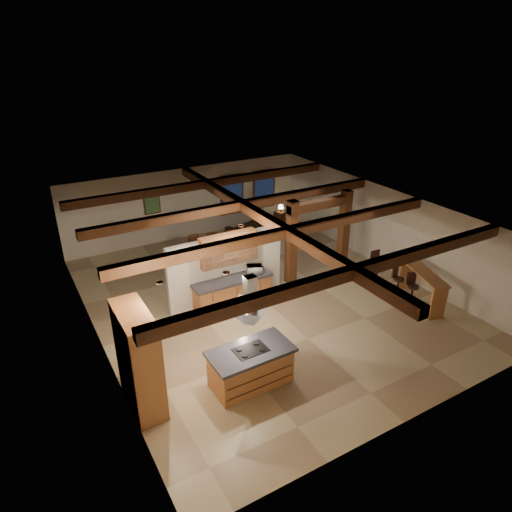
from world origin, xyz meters
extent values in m
plane|color=tan|center=(0.00, 0.00, 0.00)|extent=(12.00, 12.00, 0.00)
plane|color=beige|center=(0.00, 6.00, 1.45)|extent=(10.00, 0.00, 10.00)
plane|color=beige|center=(0.00, -6.00, 1.45)|extent=(10.00, 0.00, 10.00)
plane|color=beige|center=(-5.00, 0.00, 1.45)|extent=(0.00, 12.00, 12.00)
plane|color=beige|center=(5.00, 0.00, 1.45)|extent=(0.00, 12.00, 12.00)
plane|color=black|center=(0.00, 0.00, 2.90)|extent=(12.00, 12.00, 0.00)
cube|color=#402110|center=(0.00, -4.00, 2.76)|extent=(10.00, 0.25, 0.28)
cube|color=#402110|center=(0.00, -1.30, 2.76)|extent=(10.00, 0.25, 0.28)
cube|color=#402110|center=(0.00, 1.30, 2.76)|extent=(10.00, 0.25, 0.28)
cube|color=#402110|center=(0.00, 4.00, 2.76)|extent=(10.00, 0.25, 0.28)
cube|color=#402110|center=(0.00, 0.00, 2.76)|extent=(0.28, 12.00, 0.28)
cube|color=#402110|center=(1.40, 0.50, 1.45)|extent=(0.30, 0.30, 2.90)
cube|color=#402110|center=(3.60, 0.50, 1.45)|extent=(0.30, 0.30, 2.90)
cube|color=#402110|center=(2.50, 0.50, 2.60)|extent=(2.50, 0.28, 0.28)
cube|color=beige|center=(-1.00, 0.50, 1.10)|extent=(3.80, 0.18, 2.20)
cube|color=#A85936|center=(-4.67, -2.60, 1.20)|extent=(0.64, 1.60, 2.40)
cube|color=silver|center=(-4.37, -2.60, 1.15)|extent=(0.06, 0.62, 0.95)
cube|color=black|center=(-4.33, -2.60, 1.35)|extent=(0.01, 0.50, 0.28)
cube|color=#A85936|center=(-1.00, 0.11, 0.43)|extent=(2.40, 0.60, 0.86)
cube|color=black|center=(-1.00, 0.11, 0.90)|extent=(2.50, 0.66, 0.08)
cube|color=#A85936|center=(-1.00, 0.32, 1.85)|extent=(1.80, 0.34, 0.95)
cube|color=silver|center=(-1.00, 0.14, 1.85)|extent=(1.74, 0.02, 0.90)
pyramid|color=silver|center=(-2.26, -3.25, 1.73)|extent=(1.10, 1.10, 0.45)
cube|color=silver|center=(-2.26, -3.25, 2.54)|extent=(0.26, 0.22, 0.73)
cube|color=#402110|center=(2.00, 5.94, 1.50)|extent=(1.10, 0.05, 1.70)
cube|color=black|center=(2.00, 5.91, 1.50)|extent=(0.95, 0.02, 1.55)
cube|color=#402110|center=(3.60, 5.94, 1.50)|extent=(1.10, 0.05, 1.70)
cube|color=black|center=(3.60, 5.91, 1.50)|extent=(0.95, 0.02, 1.55)
cube|color=#402110|center=(-1.50, 5.94, 1.70)|extent=(0.65, 0.04, 0.85)
cube|color=#285F31|center=(-1.50, 5.92, 1.70)|extent=(0.55, 0.01, 0.75)
cylinder|color=silver|center=(-2.60, -2.80, 2.87)|extent=(0.16, 0.16, 0.03)
cylinder|color=silver|center=(-1.00, -0.50, 2.87)|extent=(0.16, 0.16, 0.03)
cylinder|color=silver|center=(-4.00, -2.50, 2.87)|extent=(0.16, 0.16, 0.03)
cube|color=#A85936|center=(-2.26, -3.25, 0.44)|extent=(1.87, 0.96, 0.89)
cube|color=black|center=(-2.26, -3.25, 0.93)|extent=(2.00, 1.09, 0.08)
cube|color=black|center=(-2.26, -3.25, 0.98)|extent=(0.78, 0.53, 0.02)
imported|color=#421A10|center=(-0.29, 2.85, 0.33)|extent=(1.99, 1.22, 0.67)
imported|color=black|center=(2.32, 5.11, 0.28)|extent=(2.02, 1.12, 0.56)
imported|color=silver|center=(-0.23, 0.11, 1.07)|extent=(0.55, 0.47, 0.26)
cube|color=#A85936|center=(4.14, -2.64, 1.07)|extent=(1.17, 2.16, 0.06)
cube|color=#A85936|center=(3.84, -3.54, 0.53)|extent=(0.48, 0.25, 1.05)
cube|color=#A85936|center=(4.44, -1.75, 0.53)|extent=(0.48, 0.25, 1.05)
cube|color=#402110|center=(4.10, 5.31, 0.28)|extent=(0.56, 0.56, 0.57)
cylinder|color=black|center=(4.10, 5.31, 0.64)|extent=(0.05, 0.05, 0.14)
cone|color=#F1CF90|center=(4.10, 5.31, 0.78)|extent=(0.25, 0.25, 0.16)
cylinder|color=black|center=(3.75, -2.66, 0.69)|extent=(0.34, 0.34, 0.07)
cube|color=black|center=(3.79, -2.50, 0.90)|extent=(0.32, 0.13, 0.38)
cylinder|color=black|center=(3.75, -2.66, 0.34)|extent=(0.06, 0.06, 0.67)
cylinder|color=black|center=(3.75, -2.66, 0.02)|extent=(0.38, 0.38, 0.03)
cylinder|color=black|center=(3.74, -2.08, 0.67)|extent=(0.33, 0.33, 0.07)
cube|color=black|center=(3.71, -1.93, 0.88)|extent=(0.32, 0.09, 0.37)
cylinder|color=black|center=(3.74, -2.08, 0.33)|extent=(0.06, 0.06, 0.65)
cylinder|color=black|center=(3.74, -2.08, 0.02)|extent=(0.37, 0.37, 0.03)
cylinder|color=black|center=(3.72, -1.15, 0.77)|extent=(0.39, 0.39, 0.08)
cube|color=black|center=(3.73, -0.97, 1.02)|extent=(0.37, 0.06, 0.43)
cylinder|color=black|center=(3.72, -1.15, 0.39)|extent=(0.06, 0.06, 0.75)
cylinder|color=black|center=(3.72, -1.15, 0.02)|extent=(0.43, 0.43, 0.03)
cube|color=#402110|center=(-1.08, 2.34, 0.43)|extent=(0.48, 0.48, 0.06)
cube|color=#402110|center=(-1.04, 2.54, 0.79)|extent=(0.40, 0.13, 0.72)
cylinder|color=#402110|center=(-1.28, 2.22, 0.20)|extent=(0.05, 0.05, 0.40)
cylinder|color=#402110|center=(-0.96, 2.15, 0.20)|extent=(0.05, 0.05, 0.40)
cylinder|color=#402110|center=(-1.21, 2.53, 0.20)|extent=(0.05, 0.05, 0.40)
cylinder|color=#402110|center=(-0.89, 2.47, 0.20)|extent=(0.05, 0.05, 0.40)
cube|color=#402110|center=(-0.80, 3.65, 0.43)|extent=(0.48, 0.48, 0.06)
cube|color=#402110|center=(-0.84, 3.45, 0.79)|extent=(0.40, 0.13, 0.72)
cylinder|color=#402110|center=(-0.61, 3.78, 0.20)|extent=(0.05, 0.05, 0.40)
cylinder|color=#402110|center=(-0.92, 3.84, 0.20)|extent=(0.05, 0.05, 0.40)
cylinder|color=#402110|center=(-0.68, 3.46, 0.20)|extent=(0.05, 0.05, 0.40)
cylinder|color=#402110|center=(-0.99, 3.53, 0.20)|extent=(0.05, 0.05, 0.40)
cube|color=#402110|center=(-0.43, 2.20, 0.43)|extent=(0.48, 0.48, 0.06)
cube|color=#402110|center=(-0.39, 2.40, 0.79)|extent=(0.40, 0.13, 0.72)
cylinder|color=#402110|center=(-0.62, 2.07, 0.20)|extent=(0.05, 0.05, 0.40)
cylinder|color=#402110|center=(-0.30, 2.01, 0.20)|extent=(0.05, 0.05, 0.40)
cylinder|color=#402110|center=(-0.55, 2.39, 0.20)|extent=(0.05, 0.05, 0.40)
cylinder|color=#402110|center=(-0.23, 2.32, 0.20)|extent=(0.05, 0.05, 0.40)
cube|color=#402110|center=(-0.14, 3.51, 0.43)|extent=(0.48, 0.48, 0.06)
cube|color=#402110|center=(-0.19, 3.31, 0.79)|extent=(0.40, 0.13, 0.72)
cylinder|color=#402110|center=(0.05, 3.63, 0.20)|extent=(0.05, 0.05, 0.40)
cylinder|color=#402110|center=(-0.27, 3.70, 0.20)|extent=(0.05, 0.05, 0.40)
cylinder|color=#402110|center=(-0.02, 3.32, 0.20)|extent=(0.05, 0.05, 0.40)
cylinder|color=#402110|center=(-0.34, 3.39, 0.20)|extent=(0.05, 0.05, 0.40)
cube|color=#402110|center=(0.23, 2.06, 0.43)|extent=(0.48, 0.48, 0.06)
cube|color=#402110|center=(0.27, 2.25, 0.79)|extent=(0.40, 0.13, 0.72)
cylinder|color=#402110|center=(0.03, 1.93, 0.20)|extent=(0.05, 0.05, 0.40)
cylinder|color=#402110|center=(0.35, 1.86, 0.20)|extent=(0.05, 0.05, 0.40)
cylinder|color=#402110|center=(0.10, 2.25, 0.20)|extent=(0.05, 0.05, 0.40)
cylinder|color=#402110|center=(0.42, 2.18, 0.20)|extent=(0.05, 0.05, 0.40)
cube|color=#402110|center=(0.51, 3.37, 0.43)|extent=(0.48, 0.48, 0.06)
cube|color=#402110|center=(0.47, 3.17, 0.79)|extent=(0.40, 0.13, 0.72)
cylinder|color=#402110|center=(0.70, 3.49, 0.20)|extent=(0.05, 0.05, 0.40)
cylinder|color=#402110|center=(0.39, 3.56, 0.20)|extent=(0.05, 0.05, 0.40)
cylinder|color=#402110|center=(0.64, 3.17, 0.20)|extent=(0.05, 0.05, 0.40)
cylinder|color=#402110|center=(0.32, 3.24, 0.20)|extent=(0.05, 0.05, 0.40)
camera|label=1|loc=(-6.44, -10.76, 7.46)|focal=32.00mm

